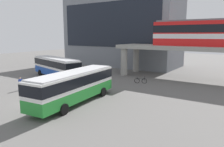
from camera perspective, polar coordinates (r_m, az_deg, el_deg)
The scene contains 7 objects.
ground_plane at distance 30.71m, azimuth -2.78°, elevation -2.74°, with size 120.00×120.00×0.00m, color #605E5B.
station_building at distance 50.25m, azimuth 2.56°, elevation 11.49°, with size 25.40×11.04×16.11m.
train at distance 34.44m, azimuth 25.95°, elevation 9.60°, with size 18.21×2.96×3.84m.
bus_main at distance 22.08m, azimuth -9.82°, elevation -2.67°, with size 3.50×11.22×3.22m.
bus_secondary at distance 35.82m, azimuth -14.38°, elevation 2.03°, with size 11.31×5.49×3.22m.
bicycle_black at distance 31.32m, azimuth 7.48°, elevation -1.89°, with size 1.69×0.69×1.04m.
pedestrian_by_bike_rack at distance 29.34m, azimuth -22.73°, elevation -2.63°, with size 0.32×0.43×1.61m.
Camera 1 is at (17.66, -14.19, 6.80)m, focal length 35.05 mm.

